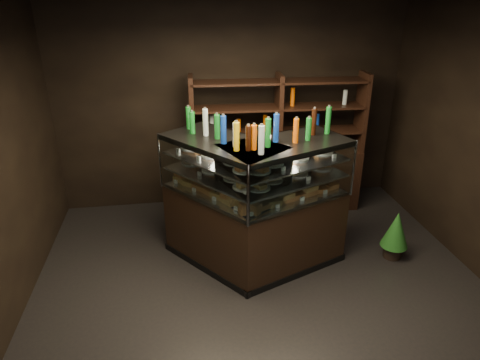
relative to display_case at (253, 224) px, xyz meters
name	(u,v)px	position (x,y,z in m)	size (l,w,h in m)	color
ground	(266,300)	(0.01, -0.73, -0.51)	(5.00, 5.00, 0.00)	black
room_shell	(271,125)	(0.01, -0.73, 1.43)	(5.02, 5.02, 3.01)	black
display_case	(253,224)	(0.00, 0.00, 0.00)	(2.17, 1.56, 1.55)	black
food_display	(254,175)	(0.00, -0.01, 0.63)	(1.79, 1.11, 0.47)	#CC8749
bottles_top	(254,129)	(0.00, 0.00, 1.17)	(1.61, 0.97, 0.30)	#147223
potted_conifer	(396,229)	(1.72, -0.18, -0.12)	(0.33, 0.33, 0.70)	black
back_shelving	(276,171)	(0.59, 1.32, 0.09)	(2.45, 0.54, 2.00)	black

